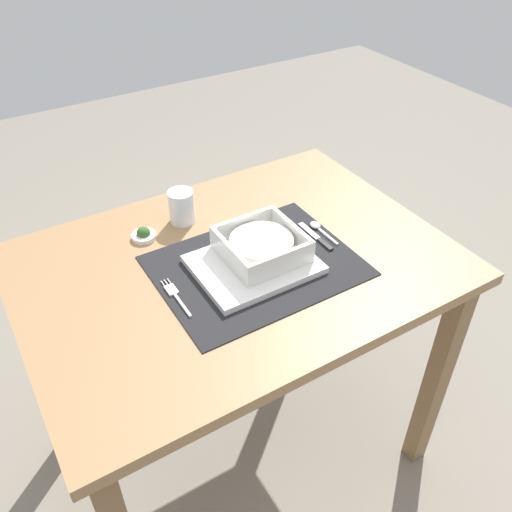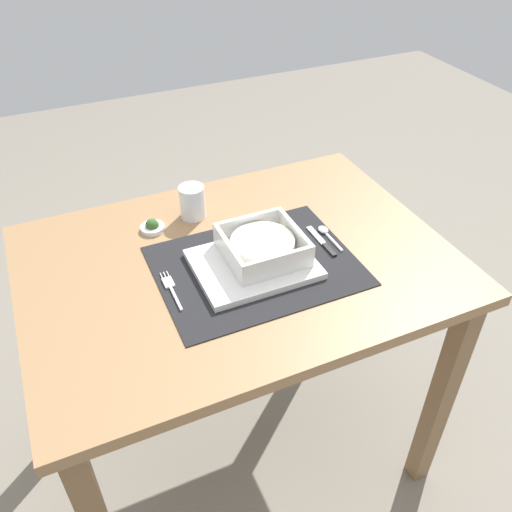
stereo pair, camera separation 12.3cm
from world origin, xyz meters
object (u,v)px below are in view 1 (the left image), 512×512
Objects in this scene: butter_knife at (317,238)px; drinking_glass at (182,208)px; fork at (175,294)px; condiment_saucer at (144,235)px; spoon at (318,227)px; dining_table at (237,295)px; porridge_bowl at (261,246)px.

drinking_glass is at bearing 136.69° from butter_knife.
condiment_saucer is (0.02, 0.23, 0.00)m from fork.
spoon is at bearing 4.64° from fork.
dining_table is at bearing 172.52° from butter_knife.
spoon is 1.76× the size of condiment_saucer.
spoon is at bearing -26.64° from condiment_saucer.
drinking_glass reaches higher than condiment_saucer.
condiment_saucer is at bearing 153.15° from spoon.
dining_table is 0.26m from drinking_glass.
fork is 0.24m from condiment_saucer.
porridge_bowl reaches higher than dining_table.
butter_knife is at bearing -32.28° from condiment_saucer.
dining_table is 0.27m from condiment_saucer.
condiment_saucer is (-0.15, 0.19, 0.12)m from dining_table.
dining_table is 7.37× the size of fork.
porridge_bowl is 1.63× the size of spoon.
porridge_bowl is (0.05, -0.03, 0.15)m from dining_table.
fork is 1.56× the size of drinking_glass.
porridge_bowl is 0.30m from condiment_saucer.
spoon is 0.82× the size of butter_knife.
butter_knife is 1.51× the size of drinking_glass.
drinking_glass is (-0.27, 0.21, 0.03)m from spoon.
porridge_bowl is 2.87× the size of condiment_saucer.
spoon is at bearing 54.48° from butter_knife.
butter_knife is (0.21, -0.03, 0.12)m from dining_table.
butter_knife is at bearing -127.38° from spoon.
porridge_bowl is at bearing -48.34° from condiment_saucer.
dining_table is 0.27m from spoon.
spoon is at bearing -37.92° from drinking_glass.
condiment_saucer reaches higher than dining_table.
condiment_saucer is at bearing 127.77° from dining_table.
drinking_glass is at bearing 99.72° from dining_table.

